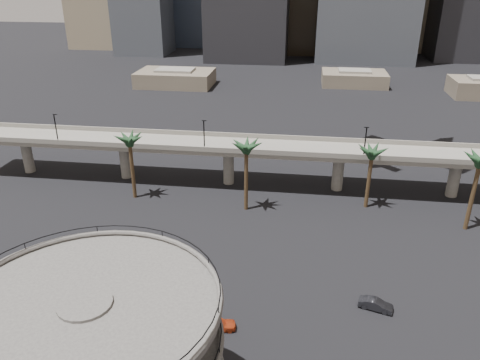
# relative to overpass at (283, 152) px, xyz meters

# --- Properties ---
(overpass) EXTENTS (130.00, 9.30, 14.70)m
(overpass) POSITION_rel_overpass_xyz_m (0.00, 0.00, 0.00)
(overpass) COLOR slate
(overpass) RESTS_ON ground
(palm_trees) EXTENTS (76.40, 18.40, 14.00)m
(palm_trees) POSITION_rel_overpass_xyz_m (11.58, -7.82, 3.96)
(palm_trees) COLOR #4C3920
(palm_trees) RESTS_ON ground
(low_buildings) EXTENTS (135.00, 27.50, 6.80)m
(low_buildings) POSITION_rel_overpass_xyz_m (6.89, 87.30, -4.48)
(low_buildings) COLOR brown
(low_buildings) RESTS_ON ground
(car_a) EXTENTS (4.83, 2.74, 1.55)m
(car_a) POSITION_rel_overpass_xyz_m (-5.52, -42.85, -6.56)
(car_a) COLOR #C2411B
(car_a) RESTS_ON ground
(car_b) EXTENTS (4.67, 2.69, 1.45)m
(car_b) POSITION_rel_overpass_xyz_m (14.19, -36.34, -6.61)
(car_b) COLOR black
(car_b) RESTS_ON ground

